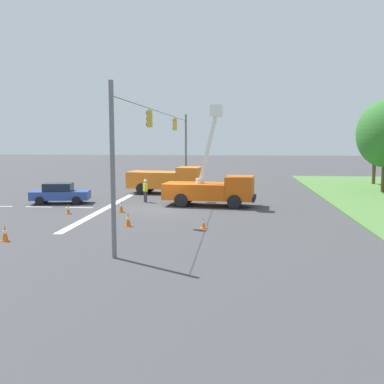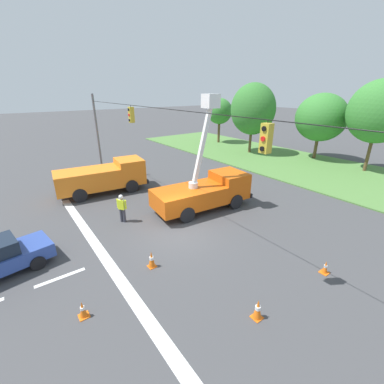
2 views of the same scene
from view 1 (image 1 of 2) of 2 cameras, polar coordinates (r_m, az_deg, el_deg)
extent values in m
plane|color=#424244|center=(31.47, -3.47, -2.16)|extent=(200.00, 200.00, 0.00)
cube|color=silver|center=(32.41, -10.81, -2.00)|extent=(17.60, 0.50, 0.01)
cube|color=silver|center=(33.03, -14.14, -1.92)|extent=(0.20, 2.00, 0.01)
cube|color=silver|center=(34.16, -18.88, -1.80)|extent=(0.20, 2.00, 0.01)
cylinder|color=slate|center=(43.99, -0.78, 5.12)|extent=(0.20, 0.20, 7.20)
cylinder|color=slate|center=(18.42, -10.04, 2.64)|extent=(0.20, 0.20, 7.20)
cylinder|color=black|center=(31.13, -3.56, 9.93)|extent=(26.00, 0.03, 0.03)
cylinder|color=black|center=(36.40, -2.18, 9.41)|extent=(0.02, 0.02, 0.10)
cube|color=gold|center=(36.38, -2.18, 8.57)|extent=(0.32, 0.28, 0.96)
cylinder|color=black|center=(36.41, -2.44, 9.07)|extent=(0.16, 0.05, 0.16)
cylinder|color=red|center=(36.40, -2.43, 8.57)|extent=(0.16, 0.05, 0.16)
cylinder|color=black|center=(36.39, -2.43, 8.07)|extent=(0.16, 0.05, 0.16)
cylinder|color=black|center=(26.05, -5.43, 10.41)|extent=(0.02, 0.02, 0.10)
cube|color=gold|center=(26.03, -5.41, 9.24)|extent=(0.32, 0.28, 0.96)
cylinder|color=black|center=(26.07, -5.77, 9.94)|extent=(0.16, 0.05, 0.16)
cylinder|color=red|center=(26.06, -5.76, 9.23)|extent=(0.16, 0.05, 0.16)
cylinder|color=black|center=(26.04, -5.75, 8.53)|extent=(0.16, 0.05, 0.16)
cylinder|color=brown|center=(51.36, 22.10, 2.56)|extent=(0.35, 0.35, 3.07)
ellipsoid|color=#387F33|center=(51.25, 22.26, 5.98)|extent=(3.60, 3.64, 3.64)
cylinder|color=brown|center=(43.97, 23.12, 1.81)|extent=(0.32, 0.32, 2.96)
cube|color=#D6560F|center=(32.95, 0.44, 0.14)|extent=(2.92, 4.77, 1.15)
cube|color=#D6560F|center=(32.46, 6.07, 0.50)|extent=(2.57, 2.17, 1.71)
cube|color=#1E2838|center=(32.37, 7.28, 1.00)|extent=(2.11, 0.31, 0.77)
cube|color=black|center=(32.47, 7.91, -0.78)|extent=(2.49, 0.40, 0.30)
cylinder|color=black|center=(33.72, 5.79, -0.72)|extent=(0.38, 1.02, 1.00)
cylinder|color=black|center=(31.46, 5.38, -1.26)|extent=(0.38, 1.02, 1.00)
cylinder|color=black|center=(34.29, -0.53, -0.56)|extent=(0.38, 1.02, 1.00)
cylinder|color=black|center=(32.08, -1.38, -1.07)|extent=(0.38, 1.02, 1.00)
cylinder|color=silver|center=(32.81, 0.99, 1.43)|extent=(0.60, 0.60, 0.36)
cube|color=white|center=(32.57, 2.04, 5.46)|extent=(0.38, 1.44, 5.04)
cube|color=white|center=(32.53, 3.11, 10.28)|extent=(0.97, 0.88, 0.80)
cube|color=orange|center=(40.40, -4.81, 1.57)|extent=(2.94, 4.80, 1.45)
cube|color=orange|center=(39.53, -0.32, 1.81)|extent=(2.53, 2.21, 1.90)
cube|color=#1E2838|center=(39.35, 0.64, 2.27)|extent=(2.04, 0.35, 0.85)
cube|color=black|center=(39.38, 1.17, 0.62)|extent=(2.41, 0.45, 0.30)
cylinder|color=black|center=(40.75, -0.33, 0.62)|extent=(0.40, 1.03, 1.00)
cylinder|color=black|center=(38.61, -1.07, 0.27)|extent=(0.40, 1.03, 1.00)
cylinder|color=black|center=(41.77, -5.40, 0.74)|extent=(0.40, 1.03, 1.00)
cylinder|color=black|center=(39.68, -6.39, 0.41)|extent=(0.40, 1.03, 1.00)
cube|color=#2D4799|center=(35.38, -16.36, -0.38)|extent=(2.43, 4.53, 0.64)
cube|color=#192333|center=(35.35, -16.63, 0.62)|extent=(1.81, 2.28, 0.60)
cylinder|color=black|center=(35.99, -13.97, -0.70)|extent=(0.30, 0.66, 0.64)
cylinder|color=black|center=(34.31, -14.49, -1.08)|extent=(0.30, 0.66, 0.64)
cylinder|color=black|center=(36.57, -18.08, -0.72)|extent=(0.30, 0.66, 0.64)
cylinder|color=black|center=(34.92, -18.79, -1.09)|extent=(0.30, 0.66, 0.64)
cylinder|color=#383842|center=(34.98, -6.00, -0.58)|extent=(0.18, 0.18, 0.85)
cylinder|color=#383842|center=(34.79, -5.87, -0.61)|extent=(0.18, 0.18, 0.85)
cube|color=#D8EA26|center=(34.80, -5.95, 0.59)|extent=(0.47, 0.42, 0.60)
cube|color=silver|center=(34.80, -5.95, 0.59)|extent=(0.39, 0.30, 0.62)
cylinder|color=#D8EA26|center=(35.05, -6.12, 0.68)|extent=(0.11, 0.11, 0.55)
cylinder|color=#D8EA26|center=(34.55, -5.78, 0.60)|extent=(0.11, 0.11, 0.55)
sphere|color=tan|center=(34.76, -5.96, 1.29)|extent=(0.22, 0.22, 0.22)
sphere|color=white|center=(34.75, -5.96, 1.39)|extent=(0.26, 0.26, 0.26)
cube|color=orange|center=(30.45, -15.42, -2.67)|extent=(0.36, 0.36, 0.03)
cone|color=orange|center=(30.39, -15.44, -2.06)|extent=(0.25, 0.25, 0.63)
cylinder|color=white|center=(30.39, -15.44, -2.00)|extent=(0.16, 0.16, 0.11)
cube|color=orange|center=(30.41, -8.97, -2.52)|extent=(0.36, 0.36, 0.03)
cone|color=orange|center=(30.34, -8.98, -1.78)|extent=(0.31, 0.31, 0.77)
cylinder|color=white|center=(30.34, -8.99, -1.70)|extent=(0.19, 0.19, 0.14)
cube|color=orange|center=(23.47, -22.62, -5.75)|extent=(0.36, 0.36, 0.03)
cone|color=orange|center=(23.39, -22.67, -4.80)|extent=(0.31, 0.31, 0.76)
cylinder|color=white|center=(23.38, -22.67, -4.71)|extent=(0.19, 0.19, 0.14)
cube|color=orange|center=(41.06, -17.69, -0.34)|extent=(0.36, 0.36, 0.03)
cone|color=orange|center=(41.02, -17.70, 0.06)|extent=(0.22, 0.22, 0.55)
cylinder|color=white|center=(41.02, -17.70, 0.10)|extent=(0.14, 0.14, 0.10)
cube|color=orange|center=(25.52, -8.10, -4.30)|extent=(0.36, 0.36, 0.03)
cone|color=orange|center=(25.44, -8.12, -3.42)|extent=(0.31, 0.31, 0.77)
cylinder|color=white|center=(25.44, -8.12, -3.33)|extent=(0.19, 0.19, 0.14)
cube|color=orange|center=(24.69, 1.49, -4.61)|extent=(0.36, 0.36, 0.03)
cone|color=orange|center=(24.63, 1.49, -3.93)|extent=(0.23, 0.23, 0.57)
cylinder|color=white|center=(24.62, 1.49, -3.86)|extent=(0.14, 0.14, 0.10)
camera|label=2|loc=(23.60, -25.23, 12.44)|focal=24.00mm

